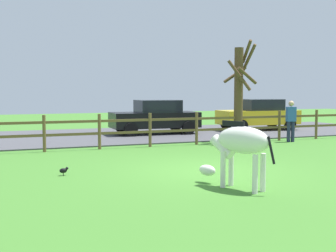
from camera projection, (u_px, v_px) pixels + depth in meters
ground_plane at (207, 170)px, 11.45m from camera, size 60.00×60.00×0.00m
parking_asphalt at (116, 135)px, 20.09m from camera, size 28.00×7.40×0.05m
paddock_fence at (125, 128)px, 15.77m from camera, size 20.59×0.11×1.23m
bare_tree at (239, 91)px, 17.32m from camera, size 1.23×1.22×4.00m
zebra at (240, 145)px, 9.18m from camera, size 1.03×1.82×1.41m
crow_on_grass at (64, 170)px, 10.69m from camera, size 0.21×0.10×0.20m
parked_car_black at (155, 117)px, 20.48m from camera, size 4.05×1.98×1.56m
parked_car_yellow at (258, 114)px, 22.53m from camera, size 4.08×2.04×1.56m
visitor_near_fence at (291, 119)px, 17.65m from camera, size 0.40×0.29×1.64m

